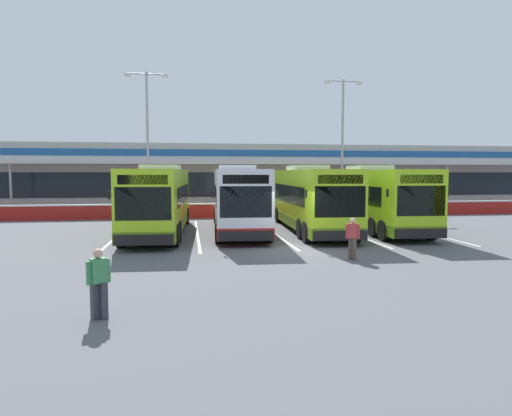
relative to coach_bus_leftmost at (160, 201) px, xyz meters
name	(u,v)px	position (x,y,z in m)	size (l,w,h in m)	color
ground_plane	(297,249)	(6.23, -6.14, -1.79)	(200.00, 200.00, 0.00)	#56565B
terminal_building	(235,176)	(6.23, 20.77, 1.23)	(70.00, 13.00, 6.00)	silver
red_barrier_wall	(251,210)	(6.23, 8.36, -1.23)	(60.00, 0.40, 1.10)	maroon
coach_bus_leftmost	(160,201)	(0.00, 0.00, 0.00)	(3.37, 12.26, 3.78)	#9ED11E
coach_bus_left_centre	(238,200)	(4.37, 0.59, 0.00)	(3.37, 12.26, 3.78)	silver
coach_bus_centre	(310,200)	(8.53, 0.09, 0.00)	(3.37, 12.26, 3.78)	#9ED11E
coach_bus_right_centre	(374,199)	(12.41, 0.16, 0.00)	(3.37, 12.26, 3.78)	#9ED11E
bay_stripe_far_west	(119,235)	(-2.17, -0.14, -1.78)	(0.14, 13.00, 0.01)	silver
bay_stripe_west	(197,233)	(2.03, -0.14, -1.78)	(0.14, 13.00, 0.01)	silver
bay_stripe_mid_west	(272,232)	(6.23, -0.14, -1.78)	(0.14, 13.00, 0.01)	silver
bay_stripe_centre	(343,230)	(10.43, -0.14, -1.78)	(0.14, 13.00, 0.01)	silver
bay_stripe_mid_east	(411,229)	(14.63, -0.14, -1.78)	(0.14, 13.00, 0.01)	silver
pedestrian_child	(353,237)	(7.77, -8.77, -0.91)	(0.52, 0.40, 1.62)	#4C4238
pedestrian_near_bin	(99,281)	(-0.46, -14.71, -0.91)	(0.50, 0.37, 1.62)	#33333D
lamp_post_west	(148,134)	(-1.49, 10.74, 4.50)	(3.24, 0.28, 11.00)	#9E9EA3
lamp_post_centre	(342,137)	(14.26, 11.20, 4.50)	(3.24, 0.28, 11.00)	#9E9EA3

